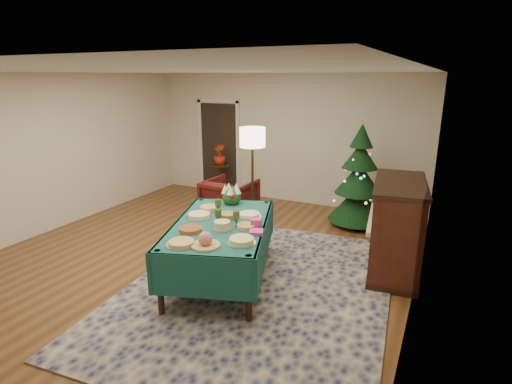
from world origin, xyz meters
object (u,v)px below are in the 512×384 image
at_px(gift_box, 256,223).
at_px(piano, 396,228).
at_px(buffet_table, 221,234).
at_px(floor_lamp, 252,144).
at_px(potted_plant, 220,159).
at_px(side_table, 220,181).
at_px(christmas_tree, 359,181).
at_px(armchair, 230,198).

relative_size(gift_box, piano, 0.08).
height_order(buffet_table, floor_lamp, floor_lamp).
bearing_deg(potted_plant, piano, -26.39).
relative_size(buffet_table, floor_lamp, 1.30).
bearing_deg(gift_box, side_table, 127.67).
distance_m(gift_box, potted_plant, 4.05).
bearing_deg(floor_lamp, christmas_tree, 31.73).
xyz_separation_m(christmas_tree, piano, (0.87, -1.57, -0.21)).
height_order(gift_box, floor_lamp, floor_lamp).
xyz_separation_m(floor_lamp, potted_plant, (-1.53, 1.43, -0.66)).
bearing_deg(potted_plant, side_table, 63.43).
relative_size(side_table, christmas_tree, 0.40).
bearing_deg(floor_lamp, piano, -12.78).
relative_size(gift_box, christmas_tree, 0.07).
relative_size(floor_lamp, piano, 1.16).
height_order(potted_plant, christmas_tree, christmas_tree).
bearing_deg(floor_lamp, gift_box, -62.01).
relative_size(buffet_table, gift_box, 18.21).
relative_size(floor_lamp, christmas_tree, 0.97).
relative_size(gift_box, potted_plant, 0.29).
height_order(gift_box, armchair, gift_box).
bearing_deg(christmas_tree, potted_plant, 172.31).
bearing_deg(potted_plant, gift_box, -52.33).
bearing_deg(floor_lamp, buffet_table, -76.08).
xyz_separation_m(armchair, piano, (3.06, -0.75, 0.19)).
xyz_separation_m(buffet_table, armchair, (-1.03, 2.03, -0.21)).
bearing_deg(christmas_tree, floor_lamp, -148.27).
bearing_deg(side_table, gift_box, -52.33).
height_order(buffet_table, side_table, buffet_table).
height_order(armchair, side_table, armchair).
height_order(side_table, potted_plant, potted_plant).
distance_m(gift_box, piano, 1.98).
relative_size(potted_plant, christmas_tree, 0.24).
distance_m(armchair, potted_plant, 1.63).
distance_m(floor_lamp, potted_plant, 2.20).
distance_m(potted_plant, piano, 4.50).
distance_m(gift_box, christmas_tree, 2.86).
height_order(gift_box, christmas_tree, christmas_tree).
height_order(side_table, piano, piano).
relative_size(armchair, potted_plant, 1.96).
bearing_deg(potted_plant, floor_lamp, -43.04).
xyz_separation_m(side_table, christmas_tree, (3.16, -0.43, 0.47)).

